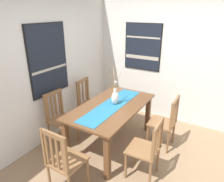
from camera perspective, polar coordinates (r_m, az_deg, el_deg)
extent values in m
cube|color=#8E7051|center=(3.42, 7.49, -20.69)|extent=(6.40, 6.40, 0.03)
cube|color=silver|center=(3.77, -18.36, 6.24)|extent=(6.40, 0.12, 2.70)
cube|color=silver|center=(4.43, 18.23, 8.42)|extent=(0.12, 6.40, 2.70)
cube|color=brown|center=(3.52, -0.08, -4.23)|extent=(1.67, 0.92, 0.03)
cube|color=brown|center=(3.01, -1.30, -17.88)|extent=(0.08, 0.08, 0.73)
cube|color=brown|center=(4.16, 9.87, -6.15)|extent=(0.08, 0.08, 0.73)
cube|color=brown|center=(3.40, -12.55, -13.30)|extent=(0.08, 0.08, 0.73)
cube|color=brown|center=(4.45, 0.71, -3.90)|extent=(0.08, 0.08, 0.73)
cube|color=#236B93|center=(3.51, -0.08, -3.93)|extent=(1.54, 0.36, 0.01)
ellipsoid|color=silver|center=(3.51, 0.84, -1.93)|extent=(0.14, 0.12, 0.23)
cylinder|color=silver|center=(3.46, 0.85, 0.12)|extent=(0.05, 0.05, 0.06)
cylinder|color=#997F5B|center=(3.42, 1.62, 2.83)|extent=(0.08, 0.07, 0.27)
cylinder|color=#997F5B|center=(3.46, 0.59, 3.72)|extent=(0.12, 0.11, 0.35)
cylinder|color=#997F5B|center=(3.39, -0.15, 3.03)|extent=(0.08, 0.11, 0.32)
cylinder|color=#997F5B|center=(3.35, 0.96, 3.52)|extent=(0.07, 0.05, 0.39)
cylinder|color=#997F5B|center=(3.29, 0.00, 3.73)|extent=(0.22, 0.01, 0.46)
cylinder|color=#997F5B|center=(3.36, 1.04, 3.00)|extent=(0.06, 0.06, 0.33)
sphere|color=white|center=(3.36, 0.99, 2.47)|extent=(0.04, 0.04, 0.04)
cube|color=brown|center=(3.73, 13.54, -8.52)|extent=(0.42, 0.42, 0.03)
cylinder|color=brown|center=(3.74, 9.71, -12.17)|extent=(0.04, 0.04, 0.43)
cylinder|color=brown|center=(4.04, 11.57, -9.62)|extent=(0.04, 0.04, 0.43)
cylinder|color=brown|center=(3.66, 15.11, -13.51)|extent=(0.04, 0.04, 0.43)
cylinder|color=brown|center=(3.96, 16.57, -10.79)|extent=(0.04, 0.04, 0.43)
cube|color=brown|center=(3.41, 16.06, -6.86)|extent=(0.04, 0.04, 0.49)
cube|color=brown|center=(3.73, 17.50, -4.50)|extent=(0.04, 0.04, 0.49)
cube|color=brown|center=(3.48, 17.18, -2.51)|extent=(0.38, 0.04, 0.06)
cube|color=brown|center=(3.48, 16.32, -6.62)|extent=(0.04, 0.02, 0.40)
cube|color=brown|center=(3.58, 16.78, -5.84)|extent=(0.04, 0.02, 0.40)
cube|color=brown|center=(3.68, 17.23, -5.12)|extent=(0.04, 0.02, 0.40)
cube|color=brown|center=(3.06, 8.53, -15.55)|extent=(0.44, 0.44, 0.03)
cylinder|color=brown|center=(3.12, 3.77, -19.84)|extent=(0.04, 0.04, 0.43)
cylinder|color=brown|center=(3.38, 6.44, -16.20)|extent=(0.04, 0.04, 0.43)
cylinder|color=brown|center=(3.03, 10.43, -21.72)|extent=(0.04, 0.04, 0.43)
cylinder|color=brown|center=(3.30, 12.52, -17.75)|extent=(0.04, 0.04, 0.43)
cube|color=brown|center=(2.73, 11.32, -14.51)|extent=(0.04, 0.04, 0.46)
cube|color=brown|center=(3.02, 13.44, -10.82)|extent=(0.04, 0.04, 0.46)
cube|color=brown|center=(2.77, 12.78, -9.11)|extent=(0.38, 0.05, 0.06)
cube|color=brown|center=(2.79, 11.72, -14.03)|extent=(0.04, 0.02, 0.37)
cube|color=brown|center=(2.88, 12.42, -12.82)|extent=(0.04, 0.02, 0.37)
cube|color=brown|center=(2.97, 13.06, -11.68)|extent=(0.04, 0.02, 0.37)
cube|color=brown|center=(2.90, -12.13, -18.23)|extent=(0.43, 0.43, 0.03)
cylinder|color=brown|center=(3.24, -11.95, -18.50)|extent=(0.04, 0.04, 0.43)
cylinder|color=brown|center=(3.05, -6.66, -21.08)|extent=(0.04, 0.04, 0.43)
cylinder|color=brown|center=(3.07, -16.89, -21.85)|extent=(0.04, 0.04, 0.43)
cube|color=brown|center=(2.75, -18.20, -14.32)|extent=(0.04, 0.04, 0.52)
cube|color=brown|center=(2.53, -12.60, -17.27)|extent=(0.04, 0.04, 0.52)
cube|color=brown|center=(2.51, -16.06, -11.59)|extent=(0.04, 0.38, 0.06)
cube|color=brown|center=(2.73, -17.54, -14.91)|extent=(0.02, 0.04, 0.43)
cube|color=brown|center=(2.67, -16.20, -15.64)|extent=(0.02, 0.04, 0.43)
cube|color=brown|center=(2.61, -14.79, -16.39)|extent=(0.02, 0.04, 0.43)
cube|color=brown|center=(2.56, -13.30, -17.16)|extent=(0.02, 0.04, 0.43)
cube|color=brown|center=(4.31, -5.77, -3.69)|extent=(0.45, 0.45, 0.03)
cylinder|color=brown|center=(4.46, -2.45, -5.93)|extent=(0.04, 0.04, 0.43)
cylinder|color=brown|center=(4.19, -4.89, -7.94)|extent=(0.04, 0.04, 0.43)
cylinder|color=brown|center=(4.63, -6.34, -4.96)|extent=(0.04, 0.04, 0.43)
cylinder|color=brown|center=(4.37, -8.94, -6.81)|extent=(0.04, 0.04, 0.43)
cube|color=brown|center=(4.44, -6.71, 0.79)|extent=(0.04, 0.04, 0.51)
cube|color=brown|center=(4.17, -9.44, -0.78)|extent=(0.04, 0.04, 0.51)
cube|color=brown|center=(4.23, -8.19, 2.85)|extent=(0.38, 0.06, 0.06)
cube|color=brown|center=(4.40, -7.18, 0.34)|extent=(0.04, 0.02, 0.42)
cube|color=brown|center=(4.31, -8.02, -0.16)|extent=(0.04, 0.02, 0.42)
cube|color=brown|center=(4.22, -8.90, -0.67)|extent=(0.04, 0.02, 0.42)
cube|color=brown|center=(3.81, -13.43, -7.85)|extent=(0.44, 0.44, 0.03)
cylinder|color=brown|center=(3.92, -9.36, -10.50)|extent=(0.04, 0.04, 0.43)
cylinder|color=brown|center=(3.71, -13.17, -12.85)|extent=(0.04, 0.04, 0.43)
cylinder|color=brown|center=(4.14, -13.10, -8.90)|extent=(0.04, 0.04, 0.43)
cylinder|color=brown|center=(3.94, -16.89, -10.99)|extent=(0.04, 0.04, 0.43)
cube|color=brown|center=(3.93, -13.80, -2.69)|extent=(0.04, 0.04, 0.49)
cube|color=brown|center=(3.72, -17.80, -4.55)|extent=(0.04, 0.04, 0.49)
cube|color=brown|center=(3.73, -16.08, -0.58)|extent=(0.38, 0.05, 0.06)
cube|color=brown|center=(3.91, -14.24, -3.10)|extent=(0.04, 0.02, 0.40)
cube|color=brown|center=(3.85, -15.22, -3.56)|extent=(0.04, 0.02, 0.40)
cube|color=brown|center=(3.80, -16.23, -4.04)|extent=(0.04, 0.02, 0.40)
cube|color=brown|center=(3.75, -17.27, -4.53)|extent=(0.04, 0.02, 0.40)
cube|color=black|center=(3.74, -17.18, 8.18)|extent=(0.83, 0.04, 1.22)
cube|color=black|center=(3.72, -16.95, 8.15)|extent=(0.80, 0.01, 1.19)
cube|color=#B2A893|center=(3.76, -16.63, 5.81)|extent=(0.77, 0.00, 0.04)
cube|color=black|center=(4.57, 8.45, 11.93)|extent=(0.04, 0.81, 0.99)
cube|color=black|center=(4.55, 8.34, 11.90)|extent=(0.01, 0.78, 0.96)
cube|color=#B2A893|center=(4.51, 8.46, 14.38)|extent=(0.00, 0.75, 0.03)
cube|color=#B2A893|center=(4.58, 8.17, 9.16)|extent=(0.00, 0.75, 0.07)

